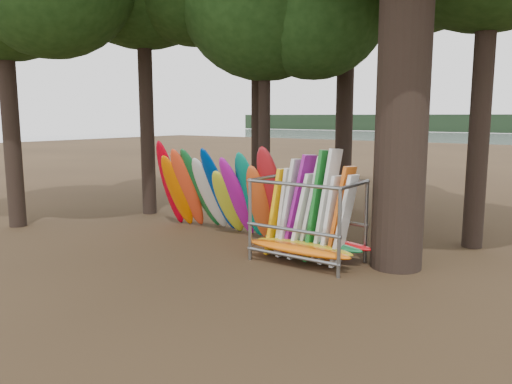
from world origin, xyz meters
The scene contains 3 objects.
ground centered at (0.00, 0.00, 0.00)m, with size 120.00×120.00×0.00m, color #47331E.
kayak_row centered at (-1.33, 1.21, 1.29)m, with size 4.95×2.04×3.00m.
storage_rack centered at (2.37, 0.26, 0.99)m, with size 3.12×1.55×2.89m.
Camera 1 is at (8.45, -10.53, 3.66)m, focal length 35.00 mm.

